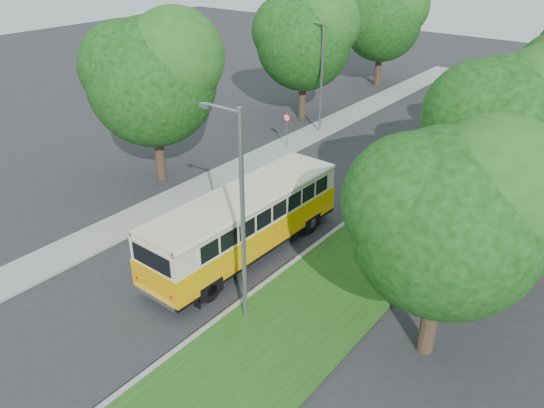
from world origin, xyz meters
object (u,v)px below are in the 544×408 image
Objects in this scene: lamppost_far at (321,74)px; car_grey at (472,106)px; lamppost_near at (240,213)px; car_silver at (388,173)px; car_blue at (457,114)px; car_white at (389,158)px; vintage_bus at (245,224)px.

lamppost_far is 12.96m from car_grey.
car_grey is (-1.68, 28.72, -3.61)m from lamppost_near.
car_grey is (-0.48, 14.86, 0.14)m from car_silver.
lamppost_near is at bearing -99.73° from car_silver.
car_grey reaches higher than car_blue.
car_grey reaches higher than car_silver.
lamppost_far reaches higher than car_white.
vintage_bus is at bearing -72.24° from car_grey.
car_grey reaches higher than car_white.
car_blue is 0.82× the size of car_grey.
car_silver is 14.87m from car_grey.
car_silver is 0.81× the size of car_blue.
lamppost_far is 1.38× the size of car_grey.
car_white is (0.66, 12.40, -0.82)m from vintage_bus.
car_blue is (6.88, 8.07, -3.47)m from lamppost_far.
car_blue is at bearing 78.98° from car_silver.
lamppost_far is 16.57m from vintage_bus.
lamppost_far reaches higher than car_silver.
car_grey is at bearing 77.14° from car_silver.
vintage_bus reaches higher than car_grey.
car_white is at bearing -79.25° from car_blue.
lamppost_near is at bearing -64.29° from lamppost_far.
car_white is 10.83m from car_blue.
lamppost_far is at bearing 113.38° from vintage_bus.
car_grey is at bearing 92.00° from car_blue.
car_blue is at bearing 91.80° from car_white.
car_blue is (-2.02, 26.57, -3.72)m from lamppost_near.
car_silver is at bearing 82.97° from vintage_bus.
lamppost_near is 1.47× the size of car_grey.
lamppost_near is 5.18m from vintage_bus.
vintage_bus is 25.41m from car_grey.
lamppost_near is at bearing -49.48° from vintage_bus.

